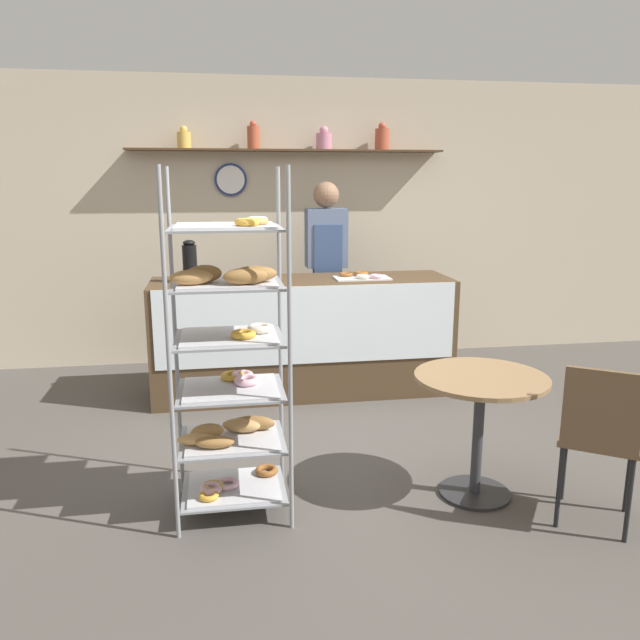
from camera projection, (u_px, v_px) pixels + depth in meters
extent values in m
plane|color=#4C4742|center=(332.00, 460.00, 4.01)|extent=(14.00, 14.00, 0.00)
cube|color=beige|center=(287.00, 223.00, 6.08)|extent=(10.00, 0.06, 2.70)
cube|color=#4C331E|center=(288.00, 150.00, 5.79)|extent=(2.94, 0.24, 0.02)
cylinder|color=gold|center=(184.00, 140.00, 5.62)|extent=(0.12, 0.12, 0.14)
sphere|color=gold|center=(184.00, 129.00, 5.60)|extent=(0.07, 0.07, 0.07)
cylinder|color=#B24C33|center=(253.00, 138.00, 5.71)|extent=(0.11, 0.11, 0.20)
sphere|color=#B24C33|center=(253.00, 124.00, 5.69)|extent=(0.06, 0.06, 0.06)
cylinder|color=#CC7F99|center=(324.00, 142.00, 5.82)|extent=(0.15, 0.15, 0.15)
sphere|color=#CC7F99|center=(324.00, 131.00, 5.80)|extent=(0.08, 0.08, 0.08)
cylinder|color=#B24C33|center=(382.00, 139.00, 5.91)|extent=(0.13, 0.13, 0.19)
sphere|color=#B24C33|center=(382.00, 126.00, 5.88)|extent=(0.07, 0.07, 0.07)
cylinder|color=navy|center=(231.00, 180.00, 5.86)|extent=(0.30, 0.03, 0.30)
cylinder|color=white|center=(231.00, 180.00, 5.84)|extent=(0.26, 0.00, 0.26)
cube|color=#4C3823|center=(303.00, 336.00, 5.22)|extent=(2.46, 0.68, 0.96)
cube|color=silver|center=(309.00, 325.00, 4.85)|extent=(2.36, 0.01, 0.62)
cylinder|color=gray|center=(169.00, 363.00, 2.95)|extent=(0.02, 0.02, 1.83)
cylinder|color=gray|center=(290.00, 358.00, 3.04)|extent=(0.02, 0.02, 1.83)
cylinder|color=gray|center=(175.00, 339.00, 3.41)|extent=(0.02, 0.02, 1.83)
cylinder|color=gray|center=(280.00, 334.00, 3.50)|extent=(0.02, 0.02, 1.83)
cube|color=gray|center=(234.00, 488.00, 3.40)|extent=(0.55, 0.46, 0.01)
cube|color=silver|center=(234.00, 486.00, 3.40)|extent=(0.49, 0.41, 0.01)
torus|color=tan|center=(213.00, 487.00, 3.34)|extent=(0.12, 0.12, 0.04)
torus|color=#EAB2C1|center=(211.00, 489.00, 3.32)|extent=(0.12, 0.12, 0.04)
torus|color=#EAB2C1|center=(227.00, 484.00, 3.38)|extent=(0.12, 0.12, 0.03)
torus|color=brown|center=(266.00, 471.00, 3.53)|extent=(0.13, 0.13, 0.03)
torus|color=gold|center=(209.00, 496.00, 3.25)|extent=(0.11, 0.11, 0.03)
cube|color=gray|center=(233.00, 440.00, 3.34)|extent=(0.55, 0.46, 0.01)
cube|color=silver|center=(232.00, 438.00, 3.33)|extent=(0.49, 0.41, 0.01)
ellipsoid|color=tan|center=(197.00, 439.00, 3.23)|extent=(0.20, 0.08, 0.06)
ellipsoid|color=olive|center=(254.00, 423.00, 3.42)|extent=(0.25, 0.12, 0.08)
ellipsoid|color=#B27F47|center=(207.00, 432.00, 3.30)|extent=(0.19, 0.12, 0.09)
ellipsoid|color=olive|center=(215.00, 442.00, 3.19)|extent=(0.21, 0.11, 0.06)
ellipsoid|color=tan|center=(241.00, 425.00, 3.39)|extent=(0.23, 0.15, 0.07)
cube|color=gray|center=(231.00, 390.00, 3.27)|extent=(0.55, 0.46, 0.01)
cube|color=silver|center=(231.00, 388.00, 3.27)|extent=(0.49, 0.41, 0.01)
torus|color=#EAB2C1|center=(242.00, 376.00, 3.40)|extent=(0.12, 0.12, 0.04)
torus|color=gold|center=(233.00, 376.00, 3.40)|extent=(0.13, 0.13, 0.03)
torus|color=#EAB2C1|center=(247.00, 381.00, 3.31)|extent=(0.13, 0.13, 0.04)
cube|color=gray|center=(229.00, 338.00, 3.21)|extent=(0.55, 0.46, 0.01)
cube|color=silver|center=(229.00, 336.00, 3.21)|extent=(0.49, 0.41, 0.01)
torus|color=gold|center=(243.00, 334.00, 3.15)|extent=(0.13, 0.13, 0.04)
torus|color=#EAB2C1|center=(262.00, 328.00, 3.30)|extent=(0.11, 0.11, 0.03)
torus|color=silver|center=(260.00, 328.00, 3.27)|extent=(0.14, 0.14, 0.04)
cube|color=gray|center=(227.00, 284.00, 3.15)|extent=(0.55, 0.46, 0.01)
cube|color=silver|center=(227.00, 282.00, 3.15)|extent=(0.49, 0.41, 0.01)
ellipsoid|color=olive|center=(245.00, 276.00, 3.02)|extent=(0.23, 0.12, 0.08)
ellipsoid|color=#B27F47|center=(192.00, 277.00, 3.01)|extent=(0.22, 0.11, 0.08)
ellipsoid|color=olive|center=(204.00, 274.00, 3.09)|extent=(0.18, 0.10, 0.09)
ellipsoid|color=olive|center=(254.00, 274.00, 3.08)|extent=(0.25, 0.14, 0.08)
cube|color=gray|center=(225.00, 228.00, 3.09)|extent=(0.55, 0.46, 0.01)
cube|color=silver|center=(225.00, 226.00, 3.08)|extent=(0.49, 0.41, 0.01)
torus|color=silver|center=(258.00, 219.00, 3.24)|extent=(0.10, 0.10, 0.03)
torus|color=gold|center=(247.00, 222.00, 2.99)|extent=(0.12, 0.12, 0.03)
torus|color=tan|center=(255.00, 221.00, 3.08)|extent=(0.13, 0.13, 0.03)
cube|color=#282833|center=(326.00, 320.00, 5.77)|extent=(0.22, 0.19, 0.99)
cube|color=slate|center=(326.00, 238.00, 5.60)|extent=(0.36, 0.22, 0.52)
cube|color=#334770|center=(328.00, 250.00, 5.51)|extent=(0.25, 0.01, 0.44)
sphere|color=#8C664C|center=(326.00, 195.00, 5.52)|extent=(0.23, 0.23, 0.23)
cylinder|color=#262628|center=(474.00, 492.00, 3.58)|extent=(0.40, 0.40, 0.02)
cylinder|color=#333338|center=(478.00, 437.00, 3.50)|extent=(0.06, 0.06, 0.67)
cylinder|color=olive|center=(481.00, 378.00, 3.43)|extent=(0.73, 0.73, 0.02)
cylinder|color=black|center=(629.00, 473.00, 3.35)|extent=(0.02, 0.02, 0.45)
cylinder|color=black|center=(565.00, 462.00, 3.48)|extent=(0.02, 0.02, 0.45)
cylinder|color=black|center=(629.00, 500.00, 3.06)|extent=(0.02, 0.02, 0.45)
cylinder|color=black|center=(559.00, 487.00, 3.20)|extent=(0.02, 0.02, 0.45)
cube|color=brown|center=(599.00, 438.00, 3.22)|extent=(0.53, 0.53, 0.03)
cube|color=brown|center=(602.00, 410.00, 3.02)|extent=(0.31, 0.23, 0.40)
cylinder|color=black|center=(190.00, 264.00, 4.92)|extent=(0.11, 0.11, 0.30)
ellipsoid|color=black|center=(189.00, 243.00, 4.89)|extent=(0.10, 0.10, 0.05)
cube|color=silver|center=(362.00, 278.00, 5.13)|extent=(0.45, 0.25, 0.01)
torus|color=brown|center=(361.00, 274.00, 5.20)|extent=(0.12, 0.12, 0.04)
torus|color=#EAB2C1|center=(376.00, 276.00, 5.08)|extent=(0.11, 0.11, 0.03)
torus|color=brown|center=(346.00, 275.00, 5.18)|extent=(0.11, 0.11, 0.03)
torus|color=silver|center=(362.00, 277.00, 5.06)|extent=(0.11, 0.11, 0.03)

